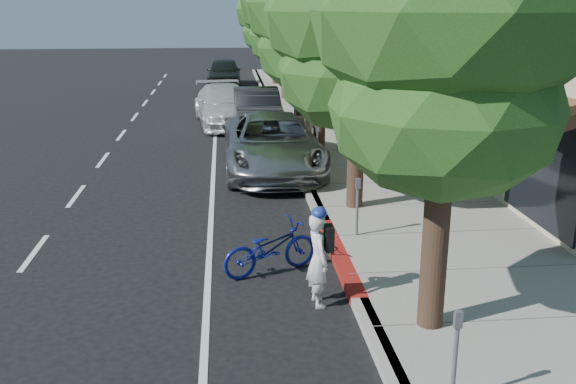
{
  "coord_description": "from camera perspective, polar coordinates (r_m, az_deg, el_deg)",
  "views": [
    {
      "loc": [
        -2.19,
        -10.74,
        5.02
      ],
      "look_at": [
        -1.0,
        1.36,
        1.35
      ],
      "focal_mm": 40.0,
      "sensor_mm": 36.0,
      "label": 1
    }
  ],
  "objects": [
    {
      "name": "ground",
      "position": [
        12.06,
        5.4,
        -7.89
      ],
      "size": [
        120.0,
        120.0,
        0.0
      ],
      "primitive_type": "plane",
      "color": "black",
      "rests_on": "ground"
    },
    {
      "name": "sidewalk",
      "position": [
        19.9,
        7.59,
        2.25
      ],
      "size": [
        4.6,
        56.0,
        0.15
      ],
      "primitive_type": "cube",
      "color": "gray",
      "rests_on": "ground"
    },
    {
      "name": "curb",
      "position": [
        19.51,
        1.0,
        2.1
      ],
      "size": [
        0.3,
        56.0,
        0.15
      ],
      "primitive_type": "cube",
      "color": "#9E998E",
      "rests_on": "ground"
    },
    {
      "name": "curb_red_segment",
      "position": [
        12.93,
        4.57,
        -5.76
      ],
      "size": [
        0.32,
        4.0,
        0.15
      ],
      "primitive_type": "cube",
      "color": "maroon",
      "rests_on": "ground"
    },
    {
      "name": "storefront_building",
      "position": [
        31.11,
        17.12,
        13.27
      ],
      "size": [
        10.0,
        36.0,
        7.0
      ],
      "primitive_type": "cube",
      "color": "beige",
      "rests_on": "ground"
    },
    {
      "name": "street_tree_0",
      "position": [
        9.28,
        14.29,
        14.63
      ],
      "size": [
        3.94,
        3.94,
        7.47
      ],
      "color": "black",
      "rests_on": "ground"
    },
    {
      "name": "street_tree_1",
      "position": [
        15.07,
        6.43,
        15.29
      ],
      "size": [
        4.5,
        4.5,
        7.5
      ],
      "color": "black",
      "rests_on": "ground"
    },
    {
      "name": "street_tree_2",
      "position": [
        20.97,
        2.95,
        16.19
      ],
      "size": [
        4.92,
        4.92,
        7.83
      ],
      "color": "black",
      "rests_on": "ground"
    },
    {
      "name": "street_tree_3",
      "position": [
        26.92,
        1.0,
        16.51
      ],
      "size": [
        4.99,
        4.99,
        7.96
      ],
      "color": "black",
      "rests_on": "ground"
    },
    {
      "name": "street_tree_4",
      "position": [
        32.89,
        -0.25,
        16.1
      ],
      "size": [
        4.07,
        4.07,
        7.35
      ],
      "color": "black",
      "rests_on": "ground"
    },
    {
      "name": "street_tree_5",
      "position": [
        38.87,
        -1.12,
        15.83
      ],
      "size": [
        4.79,
        4.79,
        7.22
      ],
      "color": "black",
      "rests_on": "ground"
    },
    {
      "name": "cyclist",
      "position": [
        10.85,
        2.72,
        -6.04
      ],
      "size": [
        0.47,
        0.64,
        1.63
      ],
      "primitive_type": "imported",
      "rotation": [
        0.0,
        0.0,
        1.72
      ],
      "color": "silver",
      "rests_on": "ground"
    },
    {
      "name": "bicycle",
      "position": [
        12.17,
        -1.59,
        -4.99
      ],
      "size": [
        2.04,
        1.37,
        1.01
      ],
      "primitive_type": "imported",
      "rotation": [
        0.0,
        0.0,
        1.97
      ],
      "color": "navy",
      "rests_on": "ground"
    },
    {
      "name": "silver_suv",
      "position": [
        19.25,
        -1.37,
        4.27
      ],
      "size": [
        2.85,
        6.13,
        1.7
      ],
      "primitive_type": "imported",
      "rotation": [
        0.0,
        0.0,
        0.0
      ],
      "color": "#9B9CA0",
      "rests_on": "ground"
    },
    {
      "name": "dark_sedan",
      "position": [
        25.5,
        -2.78,
        7.3
      ],
      "size": [
        1.89,
        5.06,
        1.65
      ],
      "primitive_type": "imported",
      "rotation": [
        0.0,
        0.0,
        0.03
      ],
      "color": "black",
      "rests_on": "ground"
    },
    {
      "name": "white_pickup",
      "position": [
        26.92,
        -5.64,
        7.68
      ],
      "size": [
        2.88,
        5.72,
        1.59
      ],
      "primitive_type": "imported",
      "rotation": [
        0.0,
        0.0,
        0.12
      ],
      "color": "silver",
      "rests_on": "ground"
    },
    {
      "name": "dark_suv_far",
      "position": [
        38.97,
        -5.71,
        10.52
      ],
      "size": [
        2.05,
        4.87,
        1.64
      ],
      "primitive_type": "imported",
      "rotation": [
        0.0,
        0.0,
        -0.02
      ],
      "color": "black",
      "rests_on": "ground"
    },
    {
      "name": "pedestrian",
      "position": [
        22.86,
        6.28,
        6.85
      ],
      "size": [
        1.17,
        1.08,
        1.93
      ],
      "primitive_type": "imported",
      "rotation": [
        0.0,
        0.0,
        3.61
      ],
      "color": "black",
      "rests_on": "sidewalk"
    }
  ]
}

